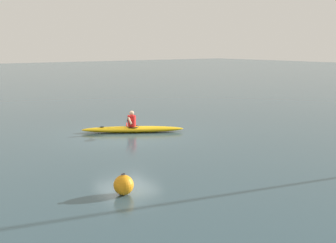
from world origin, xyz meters
TOP-DOWN VIEW (x-y plane):
  - ground_plane at (0.00, 0.00)m, footprint 160.00×160.00m
  - kayak at (-0.52, -0.29)m, footprint 4.20×2.95m
  - kayaker at (-0.47, -0.32)m, footprint 1.32×2.08m
  - mooring_buoy_orange_mid at (3.74, 6.32)m, footprint 0.53×0.53m

SIDE VIEW (x-z plane):
  - ground_plane at x=0.00m, z-range 0.00..0.00m
  - kayak at x=-0.52m, z-range 0.00..0.27m
  - mooring_buoy_orange_mid at x=3.74m, z-range -0.02..0.55m
  - kayaker at x=-0.47m, z-range 0.21..0.92m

